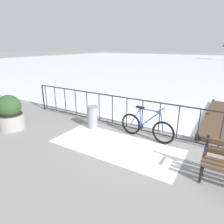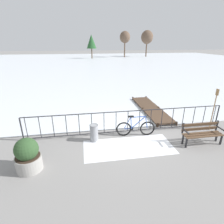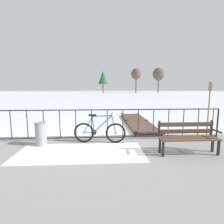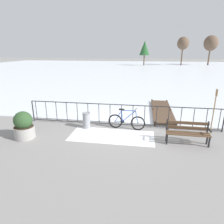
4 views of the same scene
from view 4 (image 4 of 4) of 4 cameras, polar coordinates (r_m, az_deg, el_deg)
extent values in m
plane|color=gray|center=(9.42, 2.68, -4.07)|extent=(160.00, 160.00, 0.00)
cube|color=silver|center=(37.27, 7.91, 12.13)|extent=(80.00, 56.00, 0.03)
cube|color=white|center=(8.35, -0.06, -6.94)|extent=(3.54, 1.55, 0.01)
cylinder|color=#232328|center=(9.08, 2.77, 2.10)|extent=(9.00, 0.04, 0.04)
cylinder|color=#232328|center=(9.39, 2.68, -3.61)|extent=(9.00, 0.04, 0.04)
cylinder|color=#232328|center=(10.69, -21.99, 0.28)|extent=(0.06, 0.06, 1.05)
cylinder|color=#232328|center=(9.84, 29.77, -2.25)|extent=(0.06, 0.06, 1.05)
cylinder|color=#232328|center=(10.59, -21.17, 0.44)|extent=(0.03, 0.03, 0.97)
cylinder|color=#232328|center=(10.33, -18.58, 0.31)|extent=(0.03, 0.03, 0.97)
cylinder|color=#232328|center=(10.09, -15.86, 0.16)|extent=(0.03, 0.03, 0.97)
cylinder|color=#232328|center=(9.88, -13.02, 0.01)|extent=(0.03, 0.03, 0.97)
cylinder|color=#232328|center=(9.69, -10.06, -0.14)|extent=(0.03, 0.03, 0.97)
cylinder|color=#232328|center=(9.53, -6.99, -0.30)|extent=(0.03, 0.03, 0.97)
cylinder|color=#232328|center=(9.40, -3.83, -0.47)|extent=(0.03, 0.03, 0.97)
cylinder|color=#232328|center=(9.29, -0.58, -0.63)|extent=(0.03, 0.03, 0.97)
cylinder|color=#232328|center=(9.22, 2.73, -0.80)|extent=(0.03, 0.03, 0.97)
cylinder|color=#232328|center=(9.18, 6.08, -0.97)|extent=(0.03, 0.03, 0.97)
cylinder|color=#232328|center=(9.17, 9.44, -1.14)|extent=(0.03, 0.03, 0.97)
cylinder|color=#232328|center=(9.19, 12.81, -1.30)|extent=(0.03, 0.03, 0.97)
cylinder|color=#232328|center=(9.25, 16.15, -1.45)|extent=(0.03, 0.03, 0.97)
cylinder|color=#232328|center=(9.33, 19.43, -1.60)|extent=(0.03, 0.03, 0.97)
cylinder|color=#232328|center=(9.45, 22.65, -1.74)|extent=(0.03, 0.03, 0.97)
cylinder|color=#232328|center=(9.59, 25.79, -1.87)|extent=(0.03, 0.03, 0.97)
cylinder|color=#232328|center=(9.76, 28.82, -2.00)|extent=(0.03, 0.03, 0.97)
torus|color=black|center=(9.07, 0.96, -2.68)|extent=(0.66, 0.13, 0.66)
cylinder|color=gray|center=(9.07, 0.96, -2.68)|extent=(0.08, 0.07, 0.08)
torus|color=black|center=(8.89, 7.54, -3.27)|extent=(0.66, 0.13, 0.66)
cylinder|color=gray|center=(8.89, 7.54, -3.27)|extent=(0.08, 0.07, 0.08)
cylinder|color=#2D51B2|center=(8.91, 2.93, -1.14)|extent=(0.08, 0.04, 0.53)
cylinder|color=#2D51B2|center=(8.85, 4.92, -1.21)|extent=(0.61, 0.10, 0.59)
cylinder|color=#2D51B2|center=(8.77, 4.83, 0.44)|extent=(0.63, 0.10, 0.07)
cylinder|color=#2D51B2|center=(9.03, 1.99, -2.71)|extent=(0.34, 0.06, 0.05)
cylinder|color=#2D51B2|center=(8.95, 1.88, -1.11)|extent=(0.32, 0.06, 0.56)
cylinder|color=#2D51B2|center=(8.80, 7.21, -1.47)|extent=(0.16, 0.05, 0.59)
cube|color=black|center=(8.82, 2.83, 0.75)|extent=(0.25, 0.12, 0.05)
cylinder|color=black|center=(8.70, 6.88, 0.68)|extent=(0.08, 0.52, 0.03)
cylinder|color=black|center=(8.99, 3.03, -2.75)|extent=(0.18, 0.04, 0.18)
cube|color=brown|center=(8.15, 20.98, -5.48)|extent=(1.60, 0.11, 0.04)
cube|color=brown|center=(8.02, 21.18, -5.90)|extent=(1.60, 0.11, 0.04)
cube|color=brown|center=(7.88, 21.39, -6.34)|extent=(1.60, 0.11, 0.04)
cube|color=brown|center=(8.19, 20.96, -4.32)|extent=(1.60, 0.06, 0.12)
cube|color=brown|center=(8.12, 21.11, -3.00)|extent=(1.60, 0.06, 0.12)
cube|color=black|center=(8.18, 26.44, -7.81)|extent=(0.05, 0.06, 0.44)
cube|color=black|center=(8.41, 25.95, -7.05)|extent=(0.05, 0.06, 0.44)
cube|color=black|center=(8.35, 26.14, -3.94)|extent=(0.05, 0.04, 0.45)
cube|color=black|center=(8.14, 26.58, -4.73)|extent=(0.04, 0.40, 0.04)
cube|color=black|center=(7.86, 15.71, -7.57)|extent=(0.05, 0.06, 0.44)
cube|color=black|center=(8.10, 15.53, -6.79)|extent=(0.05, 0.06, 0.44)
cube|color=black|center=(8.04, 15.71, -3.55)|extent=(0.05, 0.04, 0.45)
cube|color=black|center=(7.81, 15.87, -4.37)|extent=(0.04, 0.40, 0.04)
cylinder|color=#9E9B96|center=(8.86, -24.06, -5.40)|extent=(0.82, 0.82, 0.49)
cylinder|color=#38281E|center=(8.77, -24.27, -3.87)|extent=(0.75, 0.75, 0.02)
sphere|color=#2D4C28|center=(8.68, -24.49, -2.23)|extent=(0.74, 0.74, 0.74)
cylinder|color=gray|center=(9.14, -7.43, -2.47)|extent=(0.34, 0.34, 0.72)
torus|color=#545558|center=(9.02, -7.52, -0.32)|extent=(0.35, 0.35, 0.02)
cylinder|color=#937047|center=(9.19, 27.31, -1.01)|extent=(0.04, 0.04, 1.70)
cube|color=#937047|center=(8.96, 28.19, 5.01)|extent=(0.03, 0.16, 0.28)
cube|color=#4C3828|center=(11.77, 14.29, 0.49)|extent=(1.10, 4.46, 0.06)
cylinder|color=#35271C|center=(9.63, 12.36, -3.34)|extent=(0.10, 0.10, 0.20)
cylinder|color=#35271C|center=(9.74, 18.19, -3.58)|extent=(0.10, 0.10, 0.20)
cylinder|color=#35271C|center=(11.74, 11.88, 0.52)|extent=(0.10, 0.10, 0.20)
cylinder|color=#35271C|center=(11.83, 16.67, 0.28)|extent=(0.10, 0.10, 0.20)
cylinder|color=#35271C|center=(13.89, 11.55, 3.19)|extent=(0.10, 0.10, 0.20)
cylinder|color=#35271C|center=(13.97, 15.61, 2.97)|extent=(0.10, 0.10, 0.20)
cylinder|color=brown|center=(47.23, 9.35, 15.54)|extent=(0.25, 0.25, 3.89)
cone|color=#235128|center=(47.21, 9.47, 17.91)|extent=(2.31, 2.31, 3.13)
cylinder|color=brown|center=(50.16, 19.65, 15.04)|extent=(0.29, 0.29, 4.15)
ellipsoid|color=brown|center=(50.16, 20.00, 18.29)|extent=(2.62, 2.62, 2.88)
cylinder|color=brown|center=(52.85, 26.40, 14.28)|extent=(0.31, 0.31, 4.03)
ellipsoid|color=brown|center=(52.86, 26.85, 17.46)|extent=(3.14, 3.14, 3.45)
camera|label=1|loc=(3.68, 27.93, 2.04)|focal=31.44mm
camera|label=2|loc=(3.33, -54.51, 18.08)|focal=28.57mm
camera|label=3|loc=(3.17, -3.62, -13.05)|focal=28.61mm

